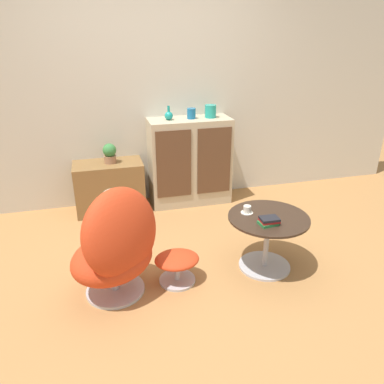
# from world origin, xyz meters

# --- Properties ---
(ground_plane) EXTENTS (12.00, 12.00, 0.00)m
(ground_plane) POSITION_xyz_m (0.00, 0.00, 0.00)
(ground_plane) COLOR #A87542
(wall_back) EXTENTS (6.40, 0.06, 2.60)m
(wall_back) POSITION_xyz_m (0.00, 1.65, 1.30)
(wall_back) COLOR beige
(wall_back) RESTS_ON ground_plane
(sideboard) EXTENTS (0.91, 0.40, 0.98)m
(sideboard) POSITION_xyz_m (0.41, 1.43, 0.49)
(sideboard) COLOR tan
(sideboard) RESTS_ON ground_plane
(tv_console) EXTENTS (0.74, 0.41, 0.56)m
(tv_console) POSITION_xyz_m (-0.51, 1.42, 0.28)
(tv_console) COLOR brown
(tv_console) RESTS_ON ground_plane
(egg_chair) EXTENTS (0.88, 0.87, 0.91)m
(egg_chair) POSITION_xyz_m (-0.54, -0.11, 0.43)
(egg_chair) COLOR #B7B7BC
(egg_chair) RESTS_ON ground_plane
(ottoman) EXTENTS (0.36, 0.30, 0.25)m
(ottoman) POSITION_xyz_m (-0.08, -0.06, 0.17)
(ottoman) COLOR #B7B7BC
(ottoman) RESTS_ON ground_plane
(coffee_table) EXTENTS (0.66, 0.66, 0.48)m
(coffee_table) POSITION_xyz_m (0.68, -0.06, 0.32)
(coffee_table) COLOR #B7B7BC
(coffee_table) RESTS_ON ground_plane
(vase_leftmost) EXTENTS (0.09, 0.09, 0.15)m
(vase_leftmost) POSITION_xyz_m (0.18, 1.43, 1.03)
(vase_leftmost) COLOR teal
(vase_leftmost) RESTS_ON sideboard
(vase_inner_left) EXTENTS (0.09, 0.09, 0.11)m
(vase_inner_left) POSITION_xyz_m (0.43, 1.43, 1.04)
(vase_inner_left) COLOR #196699
(vase_inner_left) RESTS_ON sideboard
(vase_inner_right) EXTENTS (0.13, 0.13, 0.14)m
(vase_inner_right) POSITION_xyz_m (0.65, 1.43, 1.05)
(vase_inner_right) COLOR teal
(vase_inner_right) RESTS_ON sideboard
(potted_plant) EXTENTS (0.14, 0.14, 0.21)m
(potted_plant) POSITION_xyz_m (-0.48, 1.42, 0.67)
(potted_plant) COLOR #996B4C
(potted_plant) RESTS_ON tv_console
(teacup) EXTENTS (0.10, 0.10, 0.06)m
(teacup) POSITION_xyz_m (0.54, 0.05, 0.51)
(teacup) COLOR silver
(teacup) RESTS_ON coffee_table
(book_stack) EXTENTS (0.16, 0.12, 0.06)m
(book_stack) POSITION_xyz_m (0.63, -0.18, 0.51)
(book_stack) COLOR #237038
(book_stack) RESTS_ON coffee_table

